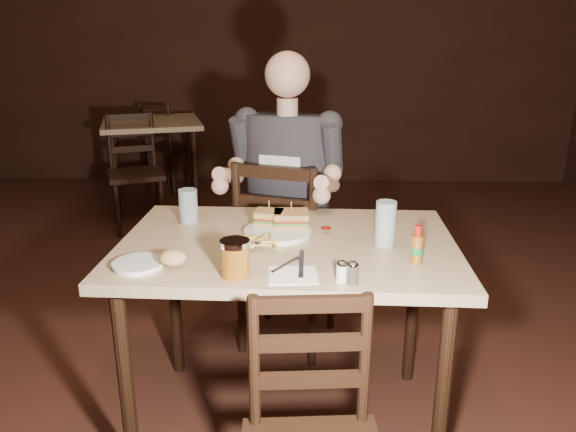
{
  "coord_description": "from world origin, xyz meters",
  "views": [
    {
      "loc": [
        0.32,
        -2.23,
        1.49
      ],
      "look_at": [
        0.26,
        -0.29,
        0.85
      ],
      "focal_mm": 35.0,
      "sensor_mm": 36.0,
      "label": 1
    }
  ],
  "objects_px": {
    "chair_far": "(288,253)",
    "bg_table": "(152,131)",
    "glass_left": "(188,206)",
    "syrup_dispenser": "(235,258)",
    "bg_chair_far": "(169,147)",
    "hot_sauce": "(417,244)",
    "dinner_plate": "(278,233)",
    "main_table": "(288,262)",
    "bg_chair_near": "(136,174)",
    "diner": "(285,158)",
    "glass_right": "(385,224)",
    "side_plate": "(138,265)"
  },
  "relations": [
    {
      "from": "chair_far",
      "to": "glass_right",
      "type": "bearing_deg",
      "value": 135.36
    },
    {
      "from": "diner",
      "to": "hot_sauce",
      "type": "xyz_separation_m",
      "value": [
        0.46,
        -0.76,
        -0.12
      ]
    },
    {
      "from": "diner",
      "to": "bg_chair_near",
      "type": "bearing_deg",
      "value": 142.09
    },
    {
      "from": "chair_far",
      "to": "bg_table",
      "type": "bearing_deg",
      "value": -44.29
    },
    {
      "from": "glass_left",
      "to": "glass_right",
      "type": "xyz_separation_m",
      "value": [
        0.74,
        -0.23,
        0.01
      ]
    },
    {
      "from": "chair_far",
      "to": "bg_chair_far",
      "type": "height_order",
      "value": "chair_far"
    },
    {
      "from": "glass_left",
      "to": "syrup_dispenser",
      "type": "xyz_separation_m",
      "value": [
        0.25,
        -0.51,
        -0.01
      ]
    },
    {
      "from": "glass_right",
      "to": "hot_sauce",
      "type": "bearing_deg",
      "value": -60.05
    },
    {
      "from": "bg_chair_near",
      "to": "glass_left",
      "type": "distance_m",
      "value": 2.29
    },
    {
      "from": "glass_right",
      "to": "main_table",
      "type": "bearing_deg",
      "value": 174.32
    },
    {
      "from": "main_table",
      "to": "glass_right",
      "type": "relative_size",
      "value": 7.53
    },
    {
      "from": "bg_chair_far",
      "to": "bg_chair_near",
      "type": "height_order",
      "value": "bg_chair_near"
    },
    {
      "from": "bg_chair_far",
      "to": "glass_left",
      "type": "xyz_separation_m",
      "value": [
        0.85,
        -3.19,
        0.41
      ]
    },
    {
      "from": "bg_table",
      "to": "diner",
      "type": "xyz_separation_m",
      "value": [
        1.22,
        -2.26,
        0.27
      ]
    },
    {
      "from": "syrup_dispenser",
      "to": "side_plate",
      "type": "bearing_deg",
      "value": 171.25
    },
    {
      "from": "dinner_plate",
      "to": "syrup_dispenser",
      "type": "relative_size",
      "value": 2.1
    },
    {
      "from": "main_table",
      "to": "syrup_dispenser",
      "type": "xyz_separation_m",
      "value": [
        -0.15,
        -0.31,
        0.14
      ]
    },
    {
      "from": "bg_table",
      "to": "chair_far",
      "type": "height_order",
      "value": "chair_far"
    },
    {
      "from": "diner",
      "to": "side_plate",
      "type": "relative_size",
      "value": 5.77
    },
    {
      "from": "bg_table",
      "to": "bg_chair_near",
      "type": "xyz_separation_m",
      "value": [
        0.0,
        -0.55,
        -0.24
      ]
    },
    {
      "from": "diner",
      "to": "hot_sauce",
      "type": "bearing_deg",
      "value": -42.23
    },
    {
      "from": "dinner_plate",
      "to": "hot_sauce",
      "type": "bearing_deg",
      "value": -28.23
    },
    {
      "from": "glass_left",
      "to": "hot_sauce",
      "type": "height_order",
      "value": "glass_left"
    },
    {
      "from": "side_plate",
      "to": "main_table",
      "type": "bearing_deg",
      "value": 27.62
    },
    {
      "from": "chair_far",
      "to": "syrup_dispenser",
      "type": "relative_size",
      "value": 8.02
    },
    {
      "from": "main_table",
      "to": "side_plate",
      "type": "xyz_separation_m",
      "value": [
        -0.47,
        -0.25,
        0.09
      ]
    },
    {
      "from": "bg_chair_near",
      "to": "syrup_dispenser",
      "type": "xyz_separation_m",
      "value": [
        1.1,
        -2.6,
        0.39
      ]
    },
    {
      "from": "glass_right",
      "to": "syrup_dispenser",
      "type": "distance_m",
      "value": 0.57
    },
    {
      "from": "main_table",
      "to": "glass_right",
      "type": "distance_m",
      "value": 0.38
    },
    {
      "from": "bg_chair_far",
      "to": "diner",
      "type": "bearing_deg",
      "value": 138.09
    },
    {
      "from": "main_table",
      "to": "chair_far",
      "type": "distance_m",
      "value": 0.66
    },
    {
      "from": "hot_sauce",
      "to": "dinner_plate",
      "type": "bearing_deg",
      "value": 151.77
    },
    {
      "from": "diner",
      "to": "dinner_plate",
      "type": "height_order",
      "value": "diner"
    },
    {
      "from": "diner",
      "to": "glass_left",
      "type": "relative_size",
      "value": 6.83
    },
    {
      "from": "bg_chair_near",
      "to": "dinner_plate",
      "type": "xyz_separation_m",
      "value": [
        1.21,
        -2.22,
        0.33
      ]
    },
    {
      "from": "dinner_plate",
      "to": "glass_left",
      "type": "bearing_deg",
      "value": 160.09
    },
    {
      "from": "main_table",
      "to": "hot_sauce",
      "type": "bearing_deg",
      "value": -22.92
    },
    {
      "from": "main_table",
      "to": "dinner_plate",
      "type": "xyz_separation_m",
      "value": [
        -0.04,
        0.07,
        0.09
      ]
    },
    {
      "from": "main_table",
      "to": "dinner_plate",
      "type": "relative_size",
      "value": 4.96
    },
    {
      "from": "bg_table",
      "to": "hot_sauce",
      "type": "xyz_separation_m",
      "value": [
        1.68,
        -3.02,
        0.15
      ]
    },
    {
      "from": "diner",
      "to": "chair_far",
      "type": "bearing_deg",
      "value": 90.0
    },
    {
      "from": "hot_sauce",
      "to": "diner",
      "type": "bearing_deg",
      "value": 121.18
    },
    {
      "from": "main_table",
      "to": "chair_far",
      "type": "relative_size",
      "value": 1.3
    },
    {
      "from": "glass_right",
      "to": "side_plate",
      "type": "distance_m",
      "value": 0.85
    },
    {
      "from": "diner",
      "to": "side_plate",
      "type": "bearing_deg",
      "value": -101.56
    },
    {
      "from": "hot_sauce",
      "to": "bg_table",
      "type": "bearing_deg",
      "value": 119.09
    },
    {
      "from": "dinner_plate",
      "to": "diner",
      "type": "bearing_deg",
      "value": 89.26
    },
    {
      "from": "dinner_plate",
      "to": "bg_chair_far",
      "type": "bearing_deg",
      "value": 110.08
    },
    {
      "from": "chair_far",
      "to": "syrup_dispenser",
      "type": "xyz_separation_m",
      "value": [
        -0.13,
        -0.93,
        0.35
      ]
    },
    {
      "from": "bg_table",
      "to": "chair_far",
      "type": "relative_size",
      "value": 1.05
    }
  ]
}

